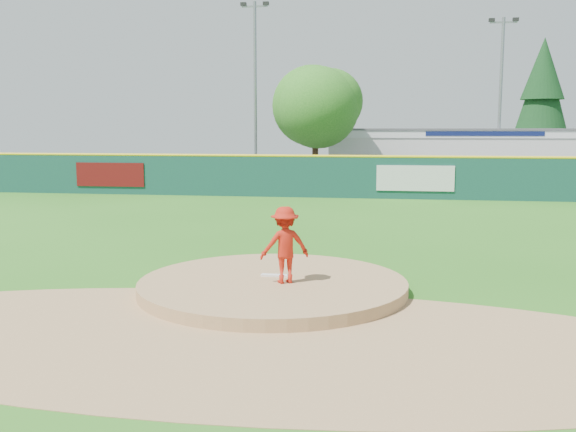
% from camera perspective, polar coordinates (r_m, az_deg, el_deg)
% --- Properties ---
extents(ground, '(120.00, 120.00, 0.00)m').
position_cam_1_polar(ground, '(13.30, -1.35, -6.73)').
color(ground, '#286B19').
rests_on(ground, ground).
extents(pitchers_mound, '(5.50, 5.50, 0.50)m').
position_cam_1_polar(pitchers_mound, '(13.30, -1.35, -6.73)').
color(pitchers_mound, '#9E774C').
rests_on(pitchers_mound, ground).
extents(pitching_rubber, '(0.60, 0.15, 0.04)m').
position_cam_1_polar(pitching_rubber, '(13.52, -1.13, -5.30)').
color(pitching_rubber, white).
rests_on(pitching_rubber, pitchers_mound).
extents(infield_dirt_arc, '(15.40, 15.40, 0.01)m').
position_cam_1_polar(infield_dirt_arc, '(10.48, -4.33, -10.76)').
color(infield_dirt_arc, '#9E774C').
rests_on(infield_dirt_arc, ground).
extents(parking_lot, '(44.00, 16.00, 0.02)m').
position_cam_1_polar(parking_lot, '(39.87, 5.61, 3.01)').
color(parking_lot, '#38383A').
rests_on(parking_lot, ground).
extents(pitcher, '(1.14, 0.93, 1.54)m').
position_cam_1_polar(pitcher, '(12.84, -0.28, -2.58)').
color(pitcher, red).
rests_on(pitcher, pitchers_mound).
extents(van, '(4.68, 2.18, 1.30)m').
position_cam_1_polar(van, '(34.05, 2.07, 3.33)').
color(van, white).
rests_on(van, parking_lot).
extents(pool_building_grp, '(15.20, 8.20, 3.31)m').
position_cam_1_polar(pool_building_grp, '(44.84, 13.73, 5.47)').
color(pool_building_grp, silver).
rests_on(pool_building_grp, ground).
extents(fence_banners, '(18.77, 0.04, 1.20)m').
position_cam_1_polar(fence_banners, '(31.32, -2.79, 3.54)').
color(fence_banners, '#5E0D0D').
rests_on(fence_banners, ground).
extents(playground_slide, '(0.96, 2.70, 1.49)m').
position_cam_1_polar(playground_slide, '(41.16, -19.02, 3.81)').
color(playground_slide, '#1B7FED').
rests_on(playground_slide, ground).
extents(outfield_fence, '(40.00, 0.14, 2.07)m').
position_cam_1_polar(outfield_fence, '(30.83, 4.64, 3.62)').
color(outfield_fence, '#134037').
rests_on(outfield_fence, ground).
extents(deciduous_tree, '(5.60, 5.60, 7.36)m').
position_cam_1_polar(deciduous_tree, '(37.93, 2.46, 9.66)').
color(deciduous_tree, '#382314').
rests_on(deciduous_tree, ground).
extents(conifer_tree, '(4.40, 4.40, 9.50)m').
position_cam_1_polar(conifer_tree, '(49.87, 21.65, 9.82)').
color(conifer_tree, '#382314').
rests_on(conifer_tree, ground).
extents(light_pole_left, '(1.75, 0.25, 11.00)m').
position_cam_1_polar(light_pole_left, '(40.61, -2.93, 11.65)').
color(light_pole_left, gray).
rests_on(light_pole_left, ground).
extents(light_pole_right, '(1.75, 0.25, 10.00)m').
position_cam_1_polar(light_pole_right, '(42.25, 18.36, 10.43)').
color(light_pole_right, gray).
rests_on(light_pole_right, ground).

